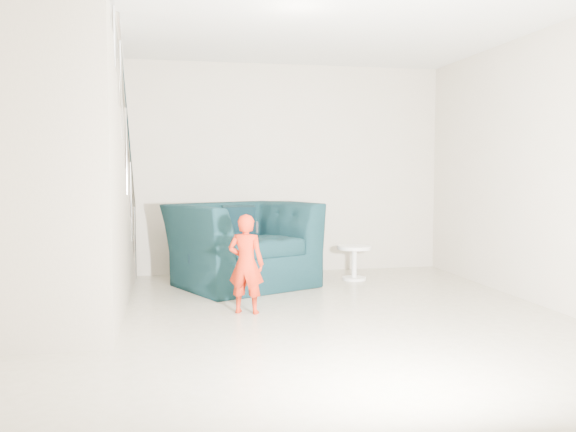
% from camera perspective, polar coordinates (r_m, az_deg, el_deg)
% --- Properties ---
extents(floor, '(5.50, 5.50, 0.00)m').
position_cam_1_polar(floor, '(5.37, 0.90, -10.06)').
color(floor, gray).
rests_on(floor, ground).
extents(ceiling, '(5.50, 5.50, 0.00)m').
position_cam_1_polar(ceiling, '(5.38, 0.93, 19.05)').
color(ceiling, silver).
rests_on(ceiling, back_wall).
extents(back_wall, '(5.00, 0.00, 5.00)m').
position_cam_1_polar(back_wall, '(7.91, -3.23, 4.42)').
color(back_wall, '#B6AA94').
rests_on(back_wall, floor).
extents(front_wall, '(5.00, 0.00, 5.00)m').
position_cam_1_polar(front_wall, '(2.57, 13.76, 4.66)').
color(front_wall, '#B6AA94').
rests_on(front_wall, floor).
extents(right_wall, '(0.00, 5.50, 5.50)m').
position_cam_1_polar(right_wall, '(6.22, 24.13, 4.10)').
color(right_wall, '#B6AA94').
rests_on(right_wall, floor).
extents(armchair, '(1.87, 1.78, 0.96)m').
position_cam_1_polar(armchair, '(7.04, -4.32, -2.68)').
color(armchair, black).
rests_on(armchair, floor).
extents(toddler, '(0.40, 0.34, 0.93)m').
position_cam_1_polar(toddler, '(5.68, -3.95, -4.49)').
color(toddler, '#AB0512').
rests_on(toddler, floor).
extents(side_table, '(0.42, 0.42, 0.42)m').
position_cam_1_polar(side_table, '(7.47, 6.22, -3.82)').
color(side_table, white).
rests_on(side_table, floor).
extents(staircase, '(1.02, 3.03, 3.62)m').
position_cam_1_polar(staircase, '(5.73, -20.28, 0.19)').
color(staircase, '#ADA089').
rests_on(staircase, floor).
extents(cushion, '(0.39, 0.19, 0.38)m').
position_cam_1_polar(cushion, '(7.34, -4.64, -0.47)').
color(cushion, black).
rests_on(cushion, armchair).
extents(throw, '(0.05, 0.49, 0.55)m').
position_cam_1_polar(throw, '(6.91, -9.15, -1.83)').
color(throw, black).
rests_on(throw, armchair).
extents(phone, '(0.02, 0.05, 0.10)m').
position_cam_1_polar(phone, '(5.61, -2.93, -1.06)').
color(phone, black).
rests_on(phone, toddler).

